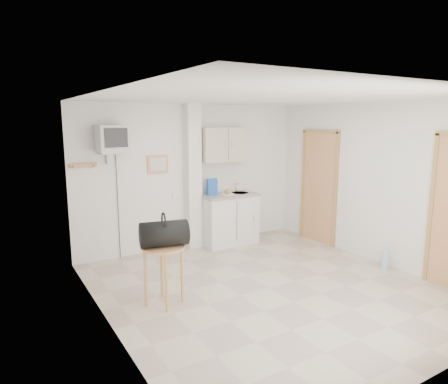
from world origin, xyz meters
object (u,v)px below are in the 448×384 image
duffel_bag (164,234)px  water_bottle (385,260)px  crt_television (112,140)px  round_table (163,256)px

duffel_bag → water_bottle: 3.46m
crt_television → duffel_bag: (0.07, -1.75, -1.04)m
crt_television → duffel_bag: crt_television is taller
duffel_bag → crt_television: bearing=103.8°
duffel_bag → water_bottle: size_ratio=1.94×
crt_television → round_table: (0.07, -1.73, -1.33)m
round_table → duffel_bag: size_ratio=1.21×
round_table → duffel_bag: duffel_bag is taller
duffel_bag → round_table: bearing=116.6°
water_bottle → duffel_bag: bearing=169.7°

